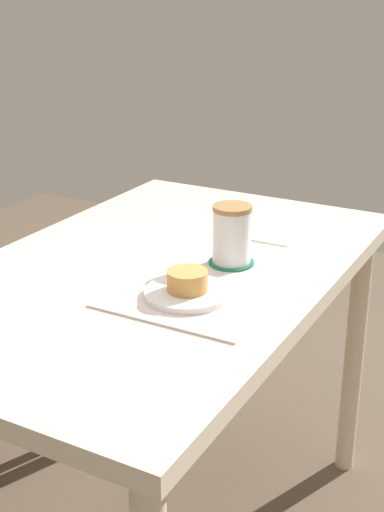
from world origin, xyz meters
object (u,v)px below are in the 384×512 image
object	(u,v)px
dining_table	(157,305)
pastry_plate	(187,293)
coffee_mug	(232,234)
pastry	(187,281)

from	to	relation	value
dining_table	pastry_plate	size ratio (longest dim) A/B	7.03
dining_table	coffee_mug	bearing A→B (deg)	-60.19
dining_table	coffee_mug	world-z (taller)	coffee_mug
dining_table	pastry_plate	bearing A→B (deg)	-128.85
dining_table	pastry_plate	xyz separation A→B (m)	(-0.11, -0.13, 0.10)
pastry	coffee_mug	bearing A→B (deg)	-0.45
pastry	coffee_mug	world-z (taller)	coffee_mug
pastry_plate	pastry	bearing A→B (deg)	0.00
pastry_plate	pastry	distance (m)	0.03
dining_table	pastry	bearing A→B (deg)	-128.85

